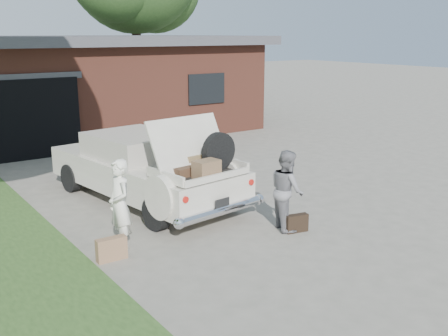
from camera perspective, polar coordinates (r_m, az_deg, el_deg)
ground at (r=9.00m, az=2.22°, el=-7.58°), size 90.00×90.00×0.00m
house at (r=19.16m, az=-16.79°, el=8.72°), size 12.80×7.80×3.30m
sedan at (r=10.86m, az=-8.64°, el=0.06°), size 2.46×5.02×1.90m
woman_left at (r=8.50m, az=-11.28°, el=-3.94°), size 0.37×0.55×1.47m
woman_right at (r=9.25m, az=6.86°, el=-2.39°), size 0.74×0.83×1.42m
suitcase_left at (r=8.27m, az=-12.14°, el=-8.62°), size 0.47×0.17×0.36m
suitcase_right at (r=9.28m, az=7.91°, el=-5.98°), size 0.43×0.21×0.32m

